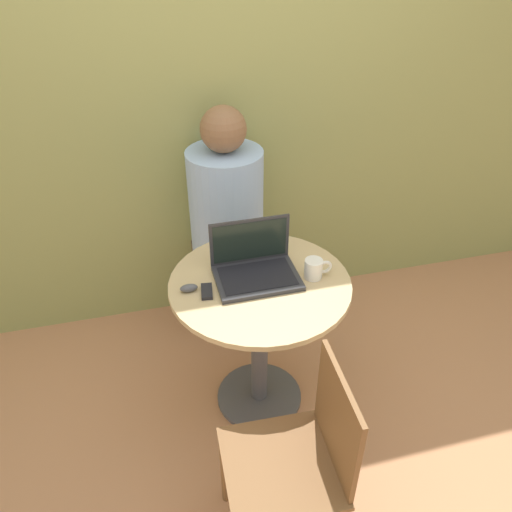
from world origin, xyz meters
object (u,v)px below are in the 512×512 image
at_px(cell_phone, 207,291).
at_px(person_seated, 225,236).
at_px(laptop, 255,266).
at_px(chair_empty, 298,462).

height_order(cell_phone, person_seated, person_seated).
xyz_separation_m(laptop, cell_phone, (-0.22, -0.07, -0.04)).
xyz_separation_m(laptop, person_seated, (-0.00, 0.67, -0.26)).
relative_size(cell_phone, chair_empty, 0.12).
height_order(cell_phone, chair_empty, chair_empty).
distance_m(laptop, person_seated, 0.72).
bearing_deg(laptop, cell_phone, -162.03).
relative_size(laptop, person_seated, 0.27).
relative_size(laptop, cell_phone, 3.51).
xyz_separation_m(chair_empty, person_seated, (0.02, 1.40, 0.09)).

